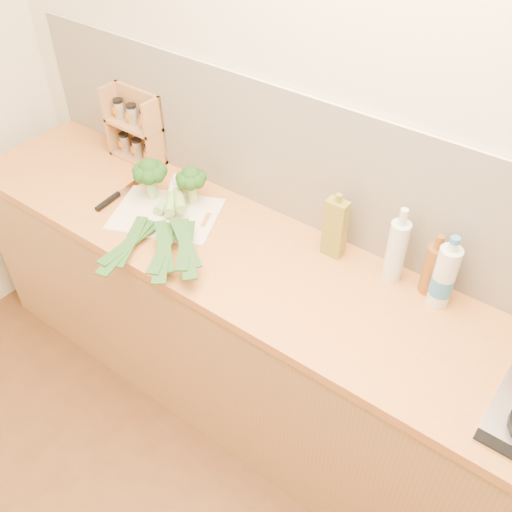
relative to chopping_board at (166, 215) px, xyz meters
The scene contains 14 objects.
room_shell 0.76m from the chopping_board, 25.14° to the left, with size 3.50×3.50×3.50m.
counter 0.79m from the chopping_board, ahead, with size 3.20×0.62×0.90m.
chopping_board is the anchor object (origin of this frame).
broccoli_left 0.19m from the chopping_board, 157.40° to the left, with size 0.14×0.15×0.18m.
broccoli_right 0.18m from the chopping_board, 72.60° to the left, with size 0.13×0.13×0.17m.
leek_front 0.06m from the chopping_board, 99.03° to the right, with size 0.21×0.62×0.04m.
leek_mid 0.09m from the chopping_board, 35.43° to the right, with size 0.42×0.52×0.04m.
leek_back 0.12m from the chopping_board, ahead, with size 0.50×0.47×0.04m.
chefs_knife 0.26m from the chopping_board, behind, with size 0.06×0.33×0.02m.
spice_rack 0.50m from the chopping_board, 147.50° to the left, with size 0.28×0.11×0.33m.
oil_tin 0.70m from the chopping_board, 17.47° to the left, with size 0.08×0.05×0.27m.
glass_bottle 0.93m from the chopping_board, 13.70° to the left, with size 0.07×0.07×0.30m.
amber_bottle 1.06m from the chopping_board, 12.99° to the left, with size 0.06×0.06×0.24m.
water_bottle 1.11m from the chopping_board, 10.67° to the left, with size 0.08×0.08×0.27m.
Camera 1 is at (0.76, -0.07, 2.32)m, focal length 40.00 mm.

